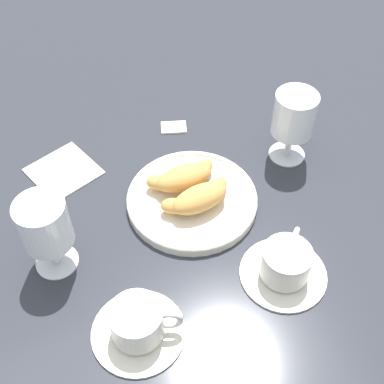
% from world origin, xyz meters
% --- Properties ---
extents(ground_plane, '(2.20, 2.20, 0.00)m').
position_xyz_m(ground_plane, '(0.00, 0.00, 0.00)').
color(ground_plane, '#2D3038').
extents(pastry_plate, '(0.23, 0.23, 0.02)m').
position_xyz_m(pastry_plate, '(0.03, 0.03, 0.01)').
color(pastry_plate, silver).
rests_on(pastry_plate, ground_plane).
extents(croissant_large, '(0.14, 0.07, 0.04)m').
position_xyz_m(croissant_large, '(0.03, 0.00, 0.04)').
color(croissant_large, '#D6994C').
rests_on(croissant_large, pastry_plate).
extents(croissant_small, '(0.14, 0.06, 0.04)m').
position_xyz_m(croissant_small, '(0.03, 0.06, 0.04)').
color(croissant_small, '#D6994C').
rests_on(croissant_small, pastry_plate).
extents(coffee_cup_near, '(0.14, 0.14, 0.06)m').
position_xyz_m(coffee_cup_near, '(0.10, -0.16, 0.03)').
color(coffee_cup_near, silver).
rests_on(coffee_cup_near, ground_plane).
extents(coffee_cup_far, '(0.14, 0.14, 0.06)m').
position_xyz_m(coffee_cup_far, '(-0.14, -0.17, 0.03)').
color(coffee_cup_far, silver).
rests_on(coffee_cup_far, ground_plane).
extents(juice_glass_left, '(0.08, 0.08, 0.14)m').
position_xyz_m(juice_glass_left, '(0.24, 0.07, 0.09)').
color(juice_glass_left, white).
rests_on(juice_glass_left, ground_plane).
extents(juice_glass_right, '(0.08, 0.08, 0.14)m').
position_xyz_m(juice_glass_right, '(-0.22, 0.00, 0.09)').
color(juice_glass_right, white).
rests_on(juice_glass_right, ground_plane).
extents(sugar_packet, '(0.06, 0.05, 0.01)m').
position_xyz_m(sugar_packet, '(0.07, 0.22, 0.00)').
color(sugar_packet, white).
rests_on(sugar_packet, ground_plane).
extents(folded_napkin, '(0.14, 0.14, 0.01)m').
position_xyz_m(folded_napkin, '(-0.16, 0.19, 0.00)').
color(folded_napkin, silver).
rests_on(folded_napkin, ground_plane).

